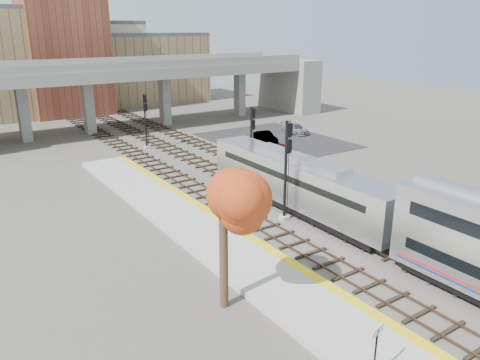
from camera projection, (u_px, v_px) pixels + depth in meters
ground at (373, 255)px, 29.30m from camera, size 160.00×160.00×0.00m
platform at (283, 286)px, 25.41m from camera, size 4.50×60.00×0.35m
yellow_strip at (309, 273)px, 26.36m from camera, size 0.70×60.00×0.01m
tracks at (266, 194)px, 39.64m from camera, size 10.70×95.00×0.25m
overpass at (151, 85)px, 65.62m from camera, size 54.00×12.00×9.50m
buildings_far at (79, 62)px, 80.07m from camera, size 43.00×21.00×20.60m
parking_lot at (275, 140)px, 58.80m from camera, size 14.00×18.00×0.04m
locomotive at (298, 182)px, 35.86m from camera, size 3.02×19.05×4.10m
signal_mast_near at (286, 171)px, 33.42m from camera, size 0.60×0.64×7.42m
signal_mast_mid at (252, 143)px, 43.75m from camera, size 0.60×0.64×6.64m
signal_mast_far at (146, 123)px, 53.77m from camera, size 0.60×0.64×6.41m
station_sign at (377, 341)px, 18.13m from camera, size 0.89×0.26×2.27m
tree at (223, 199)px, 22.11m from camera, size 3.60×3.60×7.86m
car_a at (285, 149)px, 52.04m from camera, size 1.70×3.39×1.11m
car_b at (266, 137)px, 57.42m from camera, size 2.00×4.22×1.33m
car_c at (295, 129)px, 62.27m from camera, size 1.90×4.48×1.29m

